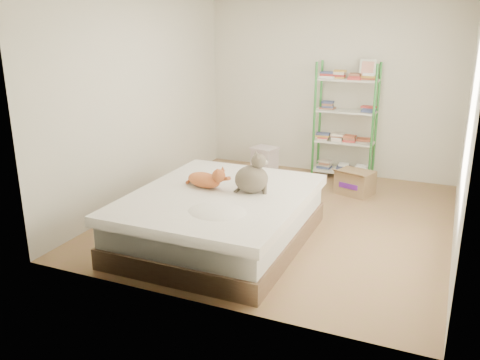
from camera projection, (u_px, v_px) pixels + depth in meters
The scene contains 7 objects.
room at pixel (286, 110), 5.71m from camera, with size 3.81×4.21×2.61m.
bed at pixel (220, 218), 5.36m from camera, with size 1.73×2.16×0.55m.
orange_cat at pixel (204, 178), 5.44m from camera, with size 0.49×0.27×0.20m, color #E58446, non-canonical shape.
grey_cat at pixel (252, 173), 5.23m from camera, with size 0.31×0.37×0.42m, color #71654E, non-canonical shape.
shelf_unit at pixel (345, 122), 7.38m from camera, with size 0.88×0.36×1.74m.
cardboard_box at pixel (355, 182), 6.88m from camera, with size 0.54×0.55×0.37m.
white_bin at pixel (265, 160), 7.76m from camera, with size 0.42×0.39×0.41m.
Camera 1 is at (1.77, -5.42, 2.29)m, focal length 38.00 mm.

